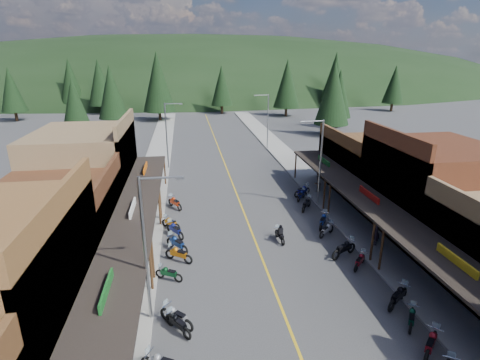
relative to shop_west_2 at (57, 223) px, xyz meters
name	(u,v)px	position (x,y,z in m)	size (l,w,h in m)	color
ground	(260,253)	(13.75, -1.70, -2.53)	(220.00, 220.00, 0.00)	#38383A
centerline	(228,171)	(13.75, 18.30, -2.53)	(0.15, 90.00, 0.01)	gold
sidewalk_west	(154,173)	(5.05, 18.30, -2.46)	(3.40, 94.00, 0.15)	gray
sidewalk_east	(297,167)	(22.45, 18.30, -2.46)	(3.40, 94.00, 0.15)	gray
shop_west_2	(57,223)	(0.00, 0.00, 0.00)	(10.90, 9.00, 6.20)	#3F2111
shop_west_3	(88,168)	(-0.03, 9.60, 0.99)	(10.90, 10.20, 8.20)	brown
shop_east_2	(431,189)	(27.54, 0.00, 0.99)	(10.90, 9.00, 8.20)	#562B19
shop_east_3	(371,166)	(27.51, 9.60, 0.00)	(10.90, 10.20, 6.20)	#4C2D16
streetlight_0	(148,244)	(6.80, -7.70, 1.93)	(2.16, 0.18, 8.00)	gray
streetlight_1	(168,133)	(6.80, 20.30, 1.93)	(2.16, 0.18, 8.00)	gray
streetlight_2	(319,159)	(20.71, 6.30, 1.93)	(2.16, 0.18, 8.00)	gray
streetlight_3	(267,119)	(20.71, 28.30, 1.93)	(2.16, 0.18, 8.00)	gray
ridge_hill	(195,89)	(13.75, 133.30, -2.53)	(310.00, 140.00, 60.00)	black
pine_0	(11,90)	(-26.25, 60.30, 3.95)	(5.04, 5.04, 11.00)	black
pine_1	(100,82)	(-10.25, 68.30, 4.70)	(5.88, 5.88, 12.50)	black
pine_2	(158,82)	(3.75, 56.30, 5.46)	(6.72, 6.72, 14.00)	black
pine_3	(222,86)	(17.75, 64.30, 3.95)	(5.04, 5.04, 11.00)	black
pine_4	(287,83)	(31.75, 58.30, 4.70)	(5.88, 5.88, 12.50)	black
pine_5	(335,76)	(47.75, 70.30, 5.46)	(6.72, 6.72, 14.00)	black
pine_6	(394,84)	(59.75, 62.30, 3.95)	(5.04, 5.04, 11.00)	black
pine_7	(70,81)	(-18.25, 74.30, 4.70)	(5.88, 5.88, 12.50)	black
pine_8	(74,104)	(-8.25, 38.30, 3.44)	(4.48, 4.48, 10.00)	black
pine_9	(339,94)	(37.75, 43.30, 3.85)	(4.93, 4.93, 10.80)	black
pine_10	(111,92)	(-4.25, 48.30, 4.25)	(5.38, 5.38, 11.60)	black
pine_11	(333,93)	(33.75, 36.30, 4.65)	(5.82, 5.82, 12.40)	black
bike_west_4	(178,323)	(8.10, -8.91, -1.97)	(0.66, 1.98, 1.13)	black
bike_west_5	(176,316)	(8.01, -8.40, -1.91)	(0.73, 2.20, 1.26)	gray
bike_west_6	(169,273)	(7.49, -4.15, -2.00)	(0.62, 1.86, 1.06)	#0D431F
bike_west_7	(179,253)	(8.08, -1.98, -1.92)	(0.71, 2.14, 1.22)	#AF600C
bike_west_8	(177,243)	(7.95, -0.50, -1.89)	(0.75, 2.26, 1.29)	navy
bike_west_9	(175,229)	(7.78, 1.76, -1.90)	(0.74, 2.21, 1.26)	navy
bike_west_10	(171,222)	(7.41, 3.23, -1.98)	(0.64, 1.93, 1.10)	#C9780E
bike_west_11	(175,202)	(7.67, 7.40, -1.91)	(0.73, 2.18, 1.25)	#B12C0C
bike_east_3	(431,342)	(19.83, -12.05, -1.92)	(0.72, 2.15, 1.23)	maroon
bike_east_4	(412,317)	(20.04, -10.17, -2.00)	(0.62, 1.87, 1.07)	#0C3C28
bike_east_5	(398,296)	(20.24, -8.51, -1.90)	(0.74, 2.22, 1.27)	black
bike_east_6	(360,260)	(19.89, -4.48, -1.99)	(0.63, 1.89, 1.08)	maroon
bike_east_7	(344,248)	(19.43, -2.98, -1.87)	(0.77, 2.31, 1.32)	black
bike_east_8	(327,229)	(19.40, 0.23, -1.99)	(0.64, 1.91, 1.09)	#A3A2A8
bike_east_9	(323,220)	(19.65, 1.71, -1.90)	(0.74, 2.22, 1.27)	navy
bike_east_10	(306,203)	(19.43, 5.37, -1.91)	(0.72, 2.17, 1.24)	black
bike_east_11	(301,195)	(19.70, 7.77, -2.00)	(0.62, 1.85, 1.06)	navy
bike_east_12	(302,190)	(20.13, 8.82, -1.93)	(0.71, 2.13, 1.22)	navy
rider_on_bike	(280,234)	(15.58, -0.16, -1.96)	(0.83, 1.95, 1.44)	black
pedestrian_east_a	(376,233)	(22.32, -1.90, -1.43)	(0.69, 0.45, 1.90)	black
pedestrian_east_b	(318,184)	(21.93, 9.51, -1.56)	(0.80, 0.46, 1.64)	brown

